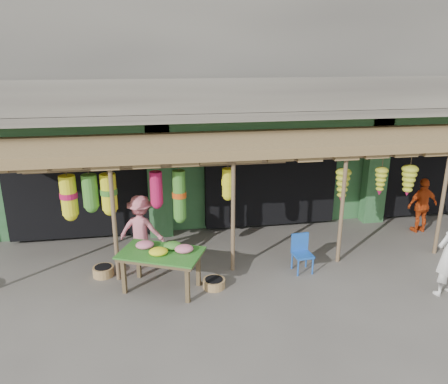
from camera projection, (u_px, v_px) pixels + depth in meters
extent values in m
plane|color=#514C47|center=(294.00, 260.00, 10.24)|extent=(80.00, 80.00, 0.00)
cube|color=gray|center=(250.00, 40.00, 13.39)|extent=(16.00, 6.00, 4.00)
cube|color=#2D6033|center=(247.00, 151.00, 14.61)|extent=(16.00, 5.70, 3.00)
cube|color=gray|center=(279.00, 114.00, 10.81)|extent=(16.00, 0.90, 0.22)
cube|color=gray|center=(284.00, 95.00, 10.28)|extent=(16.00, 0.10, 0.80)
cube|color=#2D6033|center=(274.00, 125.00, 11.29)|extent=(16.00, 0.35, 0.35)
cube|color=yellow|center=(73.00, 136.00, 10.43)|extent=(1.70, 0.06, 0.55)
cube|color=#B21414|center=(72.00, 136.00, 10.40)|extent=(1.30, 0.02, 0.30)
cube|color=black|center=(84.00, 180.00, 11.83)|extent=(3.60, 2.00, 2.50)
cube|color=black|center=(263.00, 172.00, 12.64)|extent=(3.60, 2.00, 2.50)
cube|color=black|center=(420.00, 165.00, 13.45)|extent=(3.60, 2.00, 2.50)
cube|color=#2D6033|center=(159.00, 181.00, 11.22)|extent=(0.60, 0.35, 3.00)
cube|color=#2D6033|center=(376.00, 171.00, 12.19)|extent=(0.60, 0.35, 3.00)
cylinder|color=brown|center=(114.00, 223.00, 9.01)|extent=(0.09, 0.09, 2.60)
cylinder|color=brown|center=(233.00, 216.00, 9.41)|extent=(0.09, 0.09, 2.60)
cylinder|color=brown|center=(342.00, 209.00, 9.82)|extent=(0.09, 0.09, 2.60)
cylinder|color=brown|center=(442.00, 203.00, 10.22)|extent=(0.09, 0.09, 2.60)
cylinder|color=brown|center=(291.00, 159.00, 9.25)|extent=(12.90, 0.08, 0.08)
cylinder|color=brown|center=(160.00, 167.00, 9.22)|extent=(5.50, 0.06, 0.06)
cube|color=brown|center=(287.00, 141.00, 10.26)|extent=(14.00, 2.70, 0.22)
cube|color=brown|center=(124.00, 277.00, 8.76)|extent=(0.10, 0.10, 0.72)
cube|color=brown|center=(188.00, 286.00, 8.44)|extent=(0.10, 0.10, 0.72)
cube|color=brown|center=(139.00, 262.00, 9.38)|extent=(0.10, 0.10, 0.72)
cube|color=brown|center=(198.00, 270.00, 9.06)|extent=(0.10, 0.10, 0.72)
cube|color=brown|center=(161.00, 255.00, 8.78)|extent=(1.81, 1.47, 0.07)
cube|color=#26661E|center=(161.00, 253.00, 8.77)|extent=(1.88, 1.55, 0.03)
ellipsoid|color=pink|center=(145.00, 245.00, 8.94)|extent=(0.38, 0.31, 0.16)
ellipsoid|color=yellow|center=(158.00, 252.00, 8.64)|extent=(0.38, 0.31, 0.16)
ellipsoid|color=pink|center=(184.00, 249.00, 8.76)|extent=(0.38, 0.31, 0.16)
ellipsoid|color=#479331|center=(173.00, 246.00, 8.91)|extent=(0.38, 0.31, 0.16)
cylinder|color=blue|center=(298.00, 268.00, 9.48)|extent=(0.03, 0.03, 0.38)
cylinder|color=blue|center=(313.00, 266.00, 9.56)|extent=(0.03, 0.03, 0.38)
cylinder|color=blue|center=(292.00, 261.00, 9.80)|extent=(0.03, 0.03, 0.38)
cylinder|color=blue|center=(306.00, 259.00, 9.88)|extent=(0.03, 0.03, 0.38)
cube|color=blue|center=(303.00, 255.00, 9.61)|extent=(0.43, 0.43, 0.05)
cube|color=blue|center=(300.00, 242.00, 9.72)|extent=(0.40, 0.07, 0.43)
cylinder|color=#89603D|center=(214.00, 283.00, 9.05)|extent=(0.50, 0.50, 0.18)
cylinder|color=olive|center=(103.00, 271.00, 9.53)|extent=(0.48, 0.48, 0.21)
imported|color=#C03F12|center=(422.00, 205.00, 11.68)|extent=(0.91, 0.45, 1.50)
imported|color=#DA7381|center=(141.00, 230.00, 9.92)|extent=(1.20, 0.93, 1.63)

